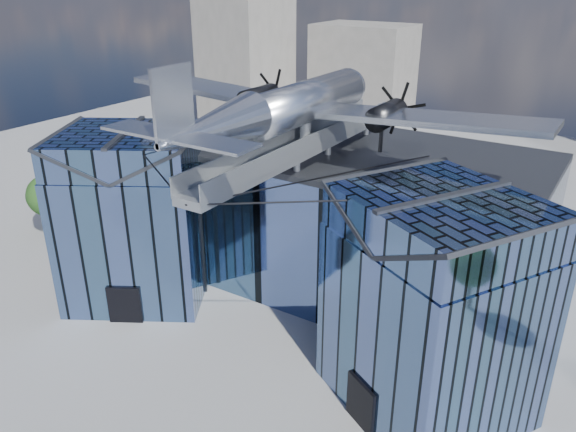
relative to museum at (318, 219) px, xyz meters
The scene contains 5 objects.
ground_plane 8.03m from the museum, 90.00° to the right, with size 120.00×120.00×0.00m, color gray.
museum is the anchor object (origin of this frame).
bg_towers 44.92m from the museum, 88.14° to the left, with size 77.00×24.50×26.00m.
tree_plaza_w 25.58m from the museum, behind, with size 3.21×3.21×4.83m.
tree_side_w 24.13m from the museum, 169.26° to the right, with size 4.55×4.55×5.57m.
Camera 1 is at (17.17, -25.07, 21.26)m, focal length 35.00 mm.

